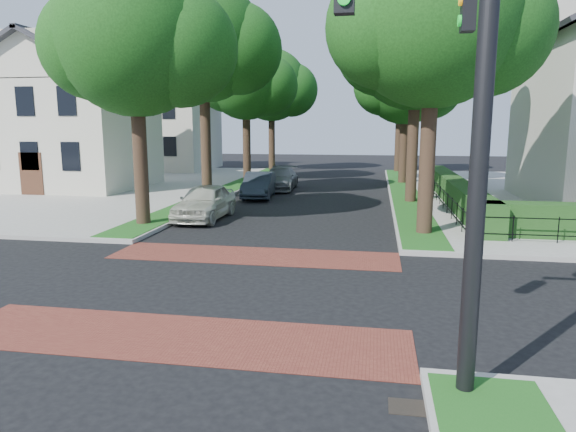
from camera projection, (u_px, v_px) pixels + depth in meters
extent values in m
plane|color=black|center=(225.00, 287.00, 13.02)|extent=(120.00, 120.00, 0.00)
cube|color=gray|center=(28.00, 185.00, 34.69)|extent=(30.00, 30.00, 0.15)
cube|color=maroon|center=(254.00, 256.00, 16.12)|extent=(9.00, 2.20, 0.01)
cube|color=maroon|center=(177.00, 337.00, 9.91)|extent=(9.00, 2.20, 0.01)
cube|color=black|center=(411.00, 407.00, 7.45)|extent=(0.65, 0.45, 0.01)
cube|color=#194E16|center=(404.00, 191.00, 30.63)|extent=(1.60, 29.80, 0.02)
cube|color=#194E16|center=(230.00, 188.00, 32.42)|extent=(1.60, 29.80, 0.02)
cylinder|color=black|center=(429.00, 132.00, 18.23)|extent=(0.56, 0.56, 7.35)
sphere|color=#13390F|center=(434.00, 17.00, 17.55)|extent=(6.20, 6.20, 6.20)
sphere|color=#13390F|center=(484.00, 29.00, 17.63)|extent=(4.65, 4.65, 4.65)
sphere|color=#13390F|center=(388.00, 26.00, 17.67)|extent=(4.34, 4.34, 4.34)
sphere|color=#13390F|center=(433.00, 11.00, 18.95)|extent=(4.03, 4.03, 4.03)
cylinder|color=black|center=(413.00, 126.00, 25.96)|extent=(0.56, 0.56, 7.70)
sphere|color=#13390F|center=(417.00, 42.00, 25.25)|extent=(6.60, 6.60, 6.60)
sphere|color=#13390F|center=(454.00, 51.00, 25.31)|extent=(4.95, 4.95, 4.95)
sphere|color=#13390F|center=(383.00, 49.00, 25.38)|extent=(4.62, 4.62, 4.62)
sphere|color=#13390F|center=(417.00, 37.00, 26.75)|extent=(4.29, 4.29, 4.29)
cylinder|color=black|center=(404.00, 134.00, 34.79)|extent=(0.56, 0.56, 6.65)
sphere|color=#13390F|center=(406.00, 81.00, 34.17)|extent=(5.80, 5.80, 5.80)
sphere|color=#13390F|center=(430.00, 87.00, 34.27)|extent=(4.35, 4.35, 4.35)
sphere|color=#13390F|center=(384.00, 85.00, 34.27)|extent=(4.06, 4.06, 4.06)
sphere|color=#13390F|center=(407.00, 75.00, 35.48)|extent=(3.77, 3.77, 3.77)
cylinder|color=black|center=(399.00, 130.00, 43.49)|extent=(0.56, 0.56, 7.00)
sphere|color=#13390F|center=(400.00, 85.00, 42.85)|extent=(6.00, 6.00, 6.00)
sphere|color=#13390F|center=(420.00, 90.00, 42.93)|extent=(4.50, 4.50, 4.50)
sphere|color=#13390F|center=(382.00, 89.00, 42.95)|extent=(4.20, 4.20, 4.20)
sphere|color=#13390F|center=(401.00, 81.00, 44.20)|extent=(3.90, 3.90, 3.90)
cylinder|color=black|center=(139.00, 136.00, 20.09)|extent=(0.56, 0.56, 7.00)
sphere|color=#13390F|center=(134.00, 37.00, 19.44)|extent=(6.00, 6.00, 6.00)
sphere|color=#13390F|center=(179.00, 48.00, 19.53)|extent=(4.50, 4.50, 4.50)
sphere|color=#13390F|center=(96.00, 45.00, 19.55)|extent=(4.20, 4.20, 4.20)
sphere|color=#13390F|center=(153.00, 30.00, 20.80)|extent=(3.90, 3.90, 3.90)
cylinder|color=black|center=(205.00, 123.00, 27.76)|extent=(0.56, 0.56, 8.05)
sphere|color=#13390F|center=(203.00, 41.00, 27.02)|extent=(6.40, 6.40, 6.40)
sphere|color=#13390F|center=(237.00, 49.00, 27.09)|extent=(4.80, 4.80, 4.80)
sphere|color=#13390F|center=(173.00, 47.00, 27.15)|extent=(4.48, 4.48, 4.48)
sphere|color=#13390F|center=(214.00, 36.00, 28.47)|extent=(4.16, 4.16, 4.16)
cylinder|color=black|center=(247.00, 132.00, 36.60)|extent=(0.56, 0.56, 6.86)
sphere|color=#13390F|center=(246.00, 80.00, 35.97)|extent=(5.60, 5.60, 5.60)
sphere|color=#13390F|center=(268.00, 86.00, 36.07)|extent=(4.20, 4.20, 4.20)
sphere|color=#13390F|center=(226.00, 84.00, 36.06)|extent=(3.92, 3.92, 3.92)
sphere|color=#13390F|center=(252.00, 74.00, 37.22)|extent=(3.64, 3.64, 3.64)
cylinder|color=black|center=(272.00, 129.00, 45.31)|extent=(0.56, 0.56, 7.14)
sphere|color=#13390F|center=(271.00, 85.00, 44.65)|extent=(6.20, 6.20, 6.20)
sphere|color=#13390F|center=(291.00, 90.00, 44.73)|extent=(4.65, 4.65, 4.65)
sphere|color=#13390F|center=(254.00, 89.00, 44.77)|extent=(4.34, 4.34, 4.34)
sphere|color=#13390F|center=(276.00, 81.00, 46.05)|extent=(4.03, 4.03, 4.03)
cube|color=#193D15|center=(455.00, 191.00, 26.16)|extent=(1.00, 18.00, 1.20)
cube|color=beige|center=(70.00, 136.00, 32.47)|extent=(9.00, 8.00, 6.50)
cube|color=maroon|center=(90.00, 48.00, 29.59)|extent=(0.80, 0.80, 3.64)
cube|color=beige|center=(161.00, 133.00, 46.06)|extent=(9.00, 8.00, 6.50)
cube|color=maroon|center=(180.00, 72.00, 43.17)|extent=(0.80, 0.80, 3.64)
cylinder|color=black|center=(482.00, 117.00, 6.98)|extent=(0.26, 0.26, 8.00)
cube|color=black|center=(469.00, 0.00, 8.30)|extent=(0.22, 0.28, 1.00)
cylinder|color=orange|center=(461.00, 0.00, 8.32)|extent=(0.05, 0.18, 0.18)
cylinder|color=#0CB226|center=(460.00, 21.00, 8.38)|extent=(0.05, 0.18, 0.18)
imported|color=beige|center=(205.00, 202.00, 22.26)|extent=(1.88, 4.53, 1.53)
imported|color=#212932|center=(259.00, 185.00, 28.92)|extent=(1.93, 4.49, 1.44)
imported|color=slate|center=(280.00, 179.00, 32.60)|extent=(2.14, 4.90, 1.40)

